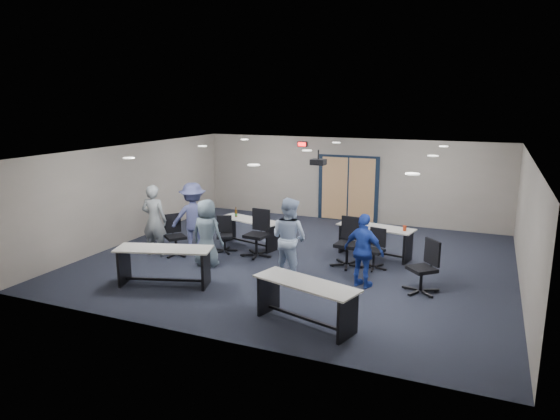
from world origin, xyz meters
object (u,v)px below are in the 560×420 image
at_px(chair_back_b, 256,234).
at_px(person_back, 193,218).
at_px(chair_back_c, 347,243).
at_px(person_gray, 154,220).
at_px(table_front_left, 164,260).
at_px(table_front_right, 306,296).
at_px(chair_back_a, 224,235).
at_px(chair_back_d, 374,249).
at_px(person_navy, 364,251).
at_px(chair_loose_left, 176,235).
at_px(table_back_left, 250,227).
at_px(chair_loose_right, 422,267).
at_px(person_lightblue, 289,238).
at_px(table_back_right, 376,236).
at_px(person_plaid, 207,233).

bearing_deg(chair_back_b, person_back, -164.96).
height_order(chair_back_c, person_gray, person_gray).
distance_m(table_front_left, person_gray, 2.25).
bearing_deg(table_front_right, person_gray, 171.26).
xyz_separation_m(chair_back_a, person_gray, (-1.50, -0.91, 0.45)).
bearing_deg(chair_back_d, chair_back_c, -160.60).
relative_size(person_navy, person_back, 0.87).
height_order(person_navy, person_back, person_back).
bearing_deg(person_navy, table_front_left, 38.84).
xyz_separation_m(chair_back_d, chair_loose_left, (-4.89, -0.94, 0.05)).
bearing_deg(table_back_left, person_gray, -122.43).
xyz_separation_m(table_back_left, chair_loose_right, (4.75, -1.65, 0.04)).
bearing_deg(person_lightblue, person_back, 2.50).
bearing_deg(chair_loose_right, table_front_right, -78.87).
bearing_deg(table_front_right, chair_back_a, 153.11).
xyz_separation_m(chair_loose_right, person_navy, (-1.18, -0.15, 0.24)).
bearing_deg(chair_back_b, table_back_right, 27.80).
distance_m(table_front_left, chair_back_b, 2.74).
bearing_deg(chair_back_a, table_front_right, -72.31).
height_order(chair_back_b, person_plaid, person_plaid).
distance_m(person_plaid, person_navy, 3.77).
height_order(chair_back_a, chair_back_b, chair_back_b).
xyz_separation_m(table_front_left, person_back, (-0.72, 2.28, 0.35)).
relative_size(chair_back_c, person_lightblue, 0.64).
xyz_separation_m(chair_back_a, chair_loose_right, (5.10, -0.88, 0.09)).
height_order(chair_back_c, chair_loose_left, chair_back_c).
distance_m(table_back_right, person_back, 4.69).
relative_size(person_gray, person_back, 1.00).
height_order(person_plaid, person_navy, person_plaid).
relative_size(chair_back_a, chair_back_c, 0.80).
bearing_deg(table_back_left, person_plaid, -80.63).
relative_size(chair_back_a, person_navy, 0.59).
relative_size(chair_loose_left, chair_loose_right, 0.94).
distance_m(chair_back_c, chair_loose_left, 4.34).
distance_m(chair_back_d, person_plaid, 3.96).
distance_m(table_back_right, chair_back_b, 3.02).
xyz_separation_m(table_back_left, person_back, (-1.09, -1.06, 0.40)).
relative_size(chair_loose_right, person_lightblue, 0.61).
bearing_deg(person_lightblue, table_front_left, 50.53).
bearing_deg(person_lightblue, person_gray, 14.69).
xyz_separation_m(table_front_right, person_back, (-4.17, 2.92, 0.38)).
bearing_deg(chair_loose_left, table_back_left, -4.53).
height_order(chair_loose_right, person_lightblue, person_lightblue).
distance_m(chair_back_c, person_back, 4.03).
xyz_separation_m(chair_back_a, person_lightblue, (2.25, -1.09, 0.44)).
height_order(chair_back_b, chair_loose_left, chair_back_b).
relative_size(table_front_right, person_lightblue, 1.12).
bearing_deg(table_back_left, person_lightblue, -29.02).
bearing_deg(chair_back_d, chair_loose_left, -157.21).
distance_m(chair_back_c, chair_back_d, 0.64).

